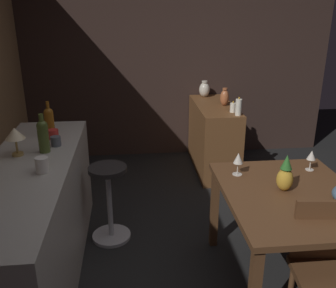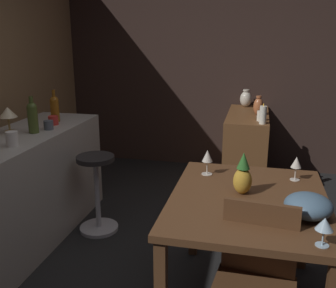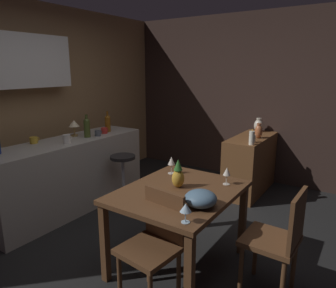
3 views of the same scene
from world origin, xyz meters
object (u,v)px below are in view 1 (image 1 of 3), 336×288
object	(u,v)px
vase_ceramic_ivory	(204,89)
vase_copper	(225,97)
pillar_candle_tall	(238,107)
bar_stool	(109,201)
cup_red	(53,134)
sideboard_cabinet	(213,137)
cup_white	(42,165)
wine_bottle_amber	(49,120)
dining_table	(291,205)
chair_near_window	(327,267)
wine_glass_right	(311,156)
counter_lamp	(15,135)
wine_bottle_olive	(43,135)
pillar_candle_short	(233,108)
pineapple_centerpiece	(285,175)
wine_glass_left	(238,159)
cup_slate	(56,141)

from	to	relation	value
vase_ceramic_ivory	vase_copper	bearing A→B (deg)	-162.17
pillar_candle_tall	bar_stool	bearing A→B (deg)	124.33
cup_red	pillar_candle_tall	xyz separation A→B (m)	(0.80, -1.79, -0.03)
sideboard_cabinet	cup_white	size ratio (longest dim) A/B	9.21
bar_stool	cup_red	xyz separation A→B (m)	(0.13, 0.43, 0.58)
wine_bottle_amber	cup_white	xyz separation A→B (m)	(-0.79, -0.10, -0.07)
dining_table	chair_near_window	size ratio (longest dim) A/B	1.31
pillar_candle_tall	vase_ceramic_ivory	distance (m)	0.91
wine_glass_right	vase_ceramic_ivory	distance (m)	2.20
wine_bottle_amber	counter_lamp	size ratio (longest dim) A/B	1.36
cup_white	vase_copper	size ratio (longest dim) A/B	0.57
bar_stool	vase_ceramic_ivory	distance (m)	2.22
chair_near_window	vase_copper	bearing A→B (deg)	0.62
dining_table	vase_copper	xyz separation A→B (m)	(2.05, -0.03, 0.27)
wine_bottle_olive	pillar_candle_short	xyz separation A→B (m)	(1.22, -1.77, -0.16)
cup_red	pineapple_centerpiece	bearing A→B (deg)	-114.94
chair_near_window	pillar_candle_tall	size ratio (longest dim) A/B	4.26
wine_bottle_amber	wine_bottle_olive	bearing A→B (deg)	-175.10
dining_table	pillar_candle_tall	bearing A→B (deg)	-2.75
sideboard_cabinet	wine_bottle_olive	world-z (taller)	wine_bottle_olive
pineapple_centerpiece	vase_copper	world-z (taller)	vase_copper
pillar_candle_tall	pineapple_centerpiece	bearing A→B (deg)	175.62
wine_glass_left	cup_slate	world-z (taller)	cup_slate
wine_glass_right	cup_white	world-z (taller)	cup_white
bar_stool	wine_glass_left	size ratio (longest dim) A/B	3.93
wine_bottle_olive	counter_lamp	bearing A→B (deg)	105.48
sideboard_cabinet	pillar_candle_tall	bearing A→B (deg)	-161.98
wine_bottle_amber	chair_near_window	bearing A→B (deg)	-127.41
counter_lamp	vase_ceramic_ivory	size ratio (longest dim) A/B	1.02
wine_glass_right	dining_table	bearing A→B (deg)	140.91
wine_bottle_olive	vase_copper	world-z (taller)	wine_bottle_olive
chair_near_window	wine_bottle_olive	xyz separation A→B (m)	(0.97, 1.77, 0.56)
wine_glass_right	cup_red	size ratio (longest dim) A/B	1.32
wine_bottle_amber	cup_red	distance (m)	0.15
wine_glass_left	counter_lamp	distance (m)	1.63
pineapple_centerpiece	vase_copper	xyz separation A→B (m)	(2.00, -0.07, 0.07)
bar_stool	vase_ceramic_ivory	world-z (taller)	vase_ceramic_ivory
wine_bottle_olive	vase_ceramic_ivory	distance (m)	2.55
wine_bottle_amber	cup_slate	world-z (taller)	wine_bottle_amber
wine_glass_left	wine_bottle_amber	world-z (taller)	wine_bottle_amber
wine_glass_right	wine_bottle_olive	bearing A→B (deg)	84.92
chair_near_window	wine_glass_right	distance (m)	0.91
wine_glass_right	pineapple_centerpiece	bearing A→B (deg)	132.46
chair_near_window	cup_red	bearing A→B (deg)	54.31
bar_stool	wine_bottle_olive	size ratio (longest dim) A/B	2.31
wine_glass_left	pillar_candle_tall	distance (m)	1.35
chair_near_window	wine_bottle_olive	bearing A→B (deg)	61.27
chair_near_window	wine_glass_left	xyz separation A→B (m)	(0.77, 0.35, 0.39)
counter_lamp	pillar_candle_short	distance (m)	2.34
cup_red	pillar_candle_short	xyz separation A→B (m)	(0.93, -1.76, -0.07)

